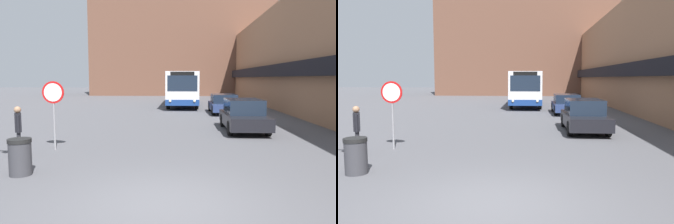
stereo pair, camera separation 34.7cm
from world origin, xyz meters
TOP-DOWN VIEW (x-y plane):
  - ground_plane at (0.00, 0.00)m, footprint 160.00×160.00m
  - building_row_right at (9.97, 24.00)m, footprint 5.50×60.00m
  - building_backdrop_far at (0.00, 43.42)m, footprint 26.00×8.00m
  - city_bus at (0.26, 23.16)m, footprint 2.57×10.24m
  - parked_car_front at (3.20, 9.25)m, footprint 1.84×4.34m
  - parked_car_middle at (3.20, 17.04)m, footprint 1.92×4.49m
  - stop_sign at (-4.09, 4.73)m, footprint 0.76×0.08m
  - pedestrian at (-4.89, 3.82)m, footprint 0.37×0.47m
  - trash_bin at (-3.81, 1.77)m, footprint 0.59×0.59m

SIDE VIEW (x-z plane):
  - ground_plane at x=0.00m, z-range 0.00..0.00m
  - trash_bin at x=-3.81m, z-range 0.00..0.95m
  - parked_car_middle at x=3.20m, z-range 0.02..1.37m
  - parked_car_front at x=3.20m, z-range 0.00..1.50m
  - pedestrian at x=-4.89m, z-range 0.16..1.76m
  - city_bus at x=0.26m, z-range 0.14..3.14m
  - stop_sign at x=-4.09m, z-range 0.54..2.92m
  - building_row_right at x=9.97m, z-range -0.01..8.30m
  - building_backdrop_far at x=0.00m, z-range 0.00..15.15m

